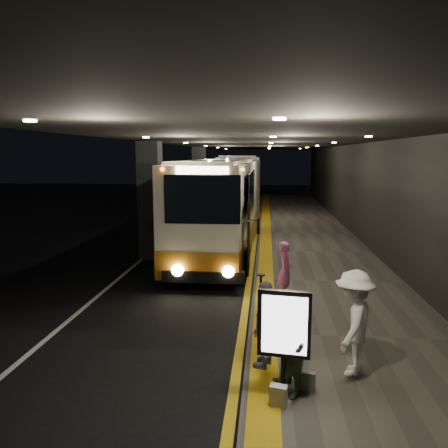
{
  "coord_description": "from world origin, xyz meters",
  "views": [
    {
      "loc": [
        2.84,
        -12.01,
        3.91
      ],
      "look_at": [
        1.5,
        1.77,
        1.7
      ],
      "focal_mm": 35.0,
      "sensor_mm": 36.0,
      "label": 1
    }
  ],
  "objects_px": {
    "passenger_waiting_white": "(354,323)",
    "passenger_waiting_grey": "(266,324)",
    "coach_main": "(223,209)",
    "info_sign": "(284,326)",
    "bag_plain": "(278,396)",
    "stanchion_post": "(261,301)",
    "passenger_waiting_green": "(288,344)",
    "bag_polka": "(307,381)",
    "passenger_boarding": "(285,270)",
    "coach_second": "(240,185)"
  },
  "relations": [
    {
      "from": "passenger_waiting_green",
      "to": "bag_polka",
      "type": "bearing_deg",
      "value": 88.87
    },
    {
      "from": "passenger_waiting_grey",
      "to": "stanchion_post",
      "type": "height_order",
      "value": "passenger_waiting_grey"
    },
    {
      "from": "passenger_waiting_white",
      "to": "passenger_waiting_grey",
      "type": "relative_size",
      "value": 1.16
    },
    {
      "from": "coach_main",
      "to": "passenger_waiting_green",
      "type": "relative_size",
      "value": 7.01
    },
    {
      "from": "info_sign",
      "to": "passenger_boarding",
      "type": "bearing_deg",
      "value": 94.7
    },
    {
      "from": "bag_plain",
      "to": "bag_polka",
      "type": "bearing_deg",
      "value": 46.43
    },
    {
      "from": "bag_plain",
      "to": "stanchion_post",
      "type": "relative_size",
      "value": 0.28
    },
    {
      "from": "coach_main",
      "to": "info_sign",
      "type": "distance_m",
      "value": 11.16
    },
    {
      "from": "passenger_waiting_white",
      "to": "bag_plain",
      "type": "distance_m",
      "value": 1.89
    },
    {
      "from": "passenger_boarding",
      "to": "info_sign",
      "type": "distance_m",
      "value": 4.78
    },
    {
      "from": "bag_polka",
      "to": "stanchion_post",
      "type": "bearing_deg",
      "value": 106.97
    },
    {
      "from": "passenger_boarding",
      "to": "passenger_waiting_green",
      "type": "bearing_deg",
      "value": -169.91
    },
    {
      "from": "passenger_waiting_grey",
      "to": "bag_plain",
      "type": "distance_m",
      "value": 1.41
    },
    {
      "from": "passenger_waiting_green",
      "to": "stanchion_post",
      "type": "xyz_separation_m",
      "value": [
        -0.47,
        2.73,
        -0.25
      ]
    },
    {
      "from": "info_sign",
      "to": "passenger_waiting_white",
      "type": "bearing_deg",
      "value": 43.22
    },
    {
      "from": "coach_second",
      "to": "bag_plain",
      "type": "height_order",
      "value": "coach_second"
    },
    {
      "from": "stanchion_post",
      "to": "passenger_waiting_green",
      "type": "bearing_deg",
      "value": -80.34
    },
    {
      "from": "stanchion_post",
      "to": "bag_plain",
      "type": "bearing_deg",
      "value": -84.2
    },
    {
      "from": "passenger_boarding",
      "to": "passenger_waiting_white",
      "type": "height_order",
      "value": "passenger_waiting_white"
    },
    {
      "from": "info_sign",
      "to": "bag_plain",
      "type": "bearing_deg",
      "value": -98.73
    },
    {
      "from": "bag_polka",
      "to": "passenger_waiting_green",
      "type": "bearing_deg",
      "value": -158.9
    },
    {
      "from": "bag_plain",
      "to": "coach_main",
      "type": "bearing_deg",
      "value": 99.87
    },
    {
      "from": "bag_polka",
      "to": "stanchion_post",
      "type": "relative_size",
      "value": 0.26
    },
    {
      "from": "bag_polka",
      "to": "passenger_waiting_grey",
      "type": "bearing_deg",
      "value": 132.78
    },
    {
      "from": "passenger_boarding",
      "to": "passenger_waiting_grey",
      "type": "distance_m",
      "value": 3.82
    },
    {
      "from": "coach_main",
      "to": "passenger_boarding",
      "type": "bearing_deg",
      "value": -68.14
    },
    {
      "from": "coach_second",
      "to": "bag_polka",
      "type": "height_order",
      "value": "coach_second"
    },
    {
      "from": "coach_main",
      "to": "passenger_waiting_green",
      "type": "height_order",
      "value": "coach_main"
    },
    {
      "from": "passenger_waiting_green",
      "to": "passenger_waiting_grey",
      "type": "bearing_deg",
      "value": 179.92
    },
    {
      "from": "passenger_waiting_grey",
      "to": "info_sign",
      "type": "xyz_separation_m",
      "value": [
        0.28,
        -0.97,
        0.37
      ]
    },
    {
      "from": "passenger_waiting_white",
      "to": "passenger_waiting_grey",
      "type": "height_order",
      "value": "passenger_waiting_white"
    },
    {
      "from": "coach_second",
      "to": "passenger_waiting_grey",
      "type": "distance_m",
      "value": 22.9
    },
    {
      "from": "bag_plain",
      "to": "coach_second",
      "type": "bearing_deg",
      "value": 94.79
    },
    {
      "from": "stanchion_post",
      "to": "passenger_waiting_white",
      "type": "bearing_deg",
      "value": -50.48
    },
    {
      "from": "coach_second",
      "to": "stanchion_post",
      "type": "height_order",
      "value": "coach_second"
    },
    {
      "from": "passenger_waiting_grey",
      "to": "coach_main",
      "type": "bearing_deg",
      "value": -148.89
    },
    {
      "from": "coach_second",
      "to": "passenger_waiting_white",
      "type": "relative_size",
      "value": 6.53
    },
    {
      "from": "coach_second",
      "to": "passenger_waiting_green",
      "type": "distance_m",
      "value": 23.79
    },
    {
      "from": "bag_plain",
      "to": "info_sign",
      "type": "height_order",
      "value": "info_sign"
    },
    {
      "from": "passenger_waiting_green",
      "to": "passenger_waiting_grey",
      "type": "xyz_separation_m",
      "value": [
        -0.35,
        0.86,
        -0.04
      ]
    },
    {
      "from": "passenger_waiting_white",
      "to": "stanchion_post",
      "type": "relative_size",
      "value": 1.57
    },
    {
      "from": "passenger_boarding",
      "to": "bag_plain",
      "type": "xyz_separation_m",
      "value": [
        -0.3,
        -5.02,
        -0.61
      ]
    },
    {
      "from": "passenger_boarding",
      "to": "passenger_waiting_white",
      "type": "xyz_separation_m",
      "value": [
        1.0,
        -3.87,
        0.15
      ]
    },
    {
      "from": "coach_second",
      "to": "bag_plain",
      "type": "distance_m",
      "value": 24.19
    },
    {
      "from": "passenger_boarding",
      "to": "stanchion_post",
      "type": "height_order",
      "value": "passenger_boarding"
    },
    {
      "from": "stanchion_post",
      "to": "coach_main",
      "type": "bearing_deg",
      "value": 101.4
    },
    {
      "from": "passenger_boarding",
      "to": "stanchion_post",
      "type": "bearing_deg",
      "value": 174.14
    },
    {
      "from": "passenger_waiting_white",
      "to": "bag_plain",
      "type": "xyz_separation_m",
      "value": [
        -1.3,
        -1.15,
        -0.75
      ]
    },
    {
      "from": "passenger_waiting_green",
      "to": "passenger_waiting_grey",
      "type": "distance_m",
      "value": 0.93
    },
    {
      "from": "bag_plain",
      "to": "passenger_waiting_white",
      "type": "bearing_deg",
      "value": 41.5
    }
  ]
}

